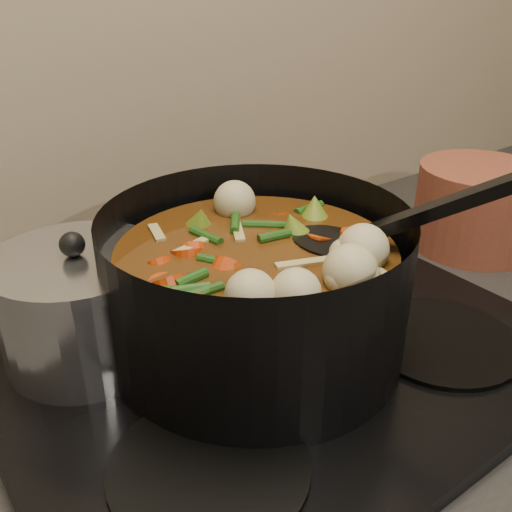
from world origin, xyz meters
TOP-DOWN VIEW (x-y plane):
  - stovetop at (0.00, 1.93)m, footprint 0.62×0.54m
  - stockpot at (-0.02, 1.92)m, footprint 0.43×0.43m
  - saucepan at (-0.18, 2.02)m, footprint 0.18×0.18m
  - terracotta_crock at (0.45, 1.96)m, footprint 0.25×0.25m

SIDE VIEW (x-z plane):
  - stovetop at x=0.00m, z-range 0.91..0.93m
  - terracotta_crock at x=0.45m, z-range 0.91..1.04m
  - saucepan at x=-0.18m, z-range 0.92..1.07m
  - stockpot at x=-0.02m, z-range 0.88..1.13m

